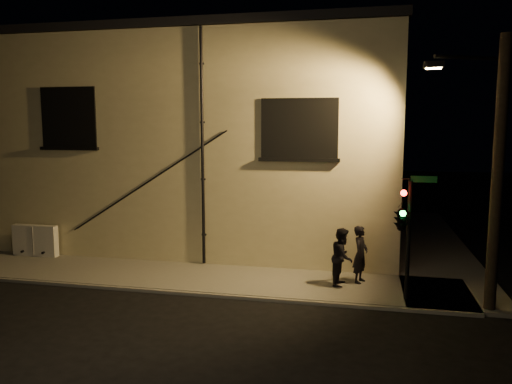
% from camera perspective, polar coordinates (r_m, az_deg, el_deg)
% --- Properties ---
extents(ground, '(90.00, 90.00, 0.00)m').
position_cam_1_polar(ground, '(15.18, -2.86, -11.98)').
color(ground, black).
extents(sidewalk, '(21.00, 16.00, 0.12)m').
position_cam_1_polar(sidewalk, '(19.04, 4.21, -7.73)').
color(sidewalk, slate).
rests_on(sidewalk, ground).
extents(building, '(16.20, 12.23, 8.80)m').
position_cam_1_polar(building, '(23.79, -4.28, 5.92)').
color(building, beige).
rests_on(building, ground).
extents(utility_cabinet, '(1.80, 0.30, 1.19)m').
position_cam_1_polar(utility_cabinet, '(21.01, -23.90, -5.08)').
color(utility_cabinet, silver).
rests_on(utility_cabinet, sidewalk).
extents(pedestrian_a, '(0.63, 0.77, 1.83)m').
position_cam_1_polar(pedestrian_a, '(16.27, 11.85, -6.98)').
color(pedestrian_a, black).
rests_on(pedestrian_a, sidewalk).
extents(pedestrian_b, '(0.80, 0.97, 1.81)m').
position_cam_1_polar(pedestrian_b, '(15.91, 9.85, -7.30)').
color(pedestrian_b, black).
rests_on(pedestrian_b, sidewalk).
extents(traffic_signal, '(1.31, 2.11, 3.57)m').
position_cam_1_polar(traffic_signal, '(14.61, 16.36, -2.78)').
color(traffic_signal, black).
rests_on(traffic_signal, sidewalk).
extents(streetlamp_pole, '(2.03, 1.39, 7.42)m').
position_cam_1_polar(streetlamp_pole, '(14.65, 25.55, 2.32)').
color(streetlamp_pole, black).
rests_on(streetlamp_pole, ground).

